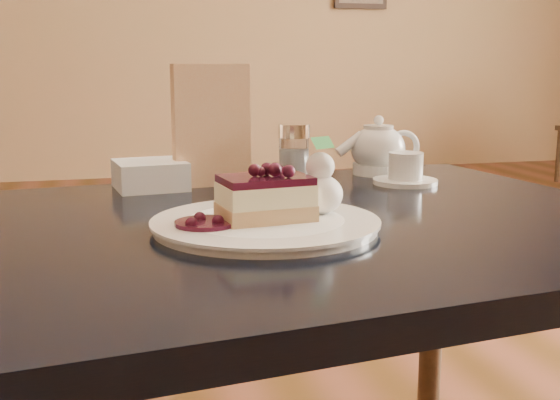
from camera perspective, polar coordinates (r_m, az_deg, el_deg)
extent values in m
cube|color=black|center=(0.91, -2.19, -2.90)|extent=(1.17, 0.85, 0.04)
cylinder|color=#44301C|center=(1.49, 12.16, -11.26)|extent=(0.05, 0.05, 0.65)
cylinder|color=white|center=(0.86, -1.19, -2.02)|extent=(0.27, 0.27, 0.01)
cube|color=tan|center=(0.86, -1.20, -0.97)|extent=(0.12, 0.09, 0.02)
cube|color=#FFF7BC|center=(0.85, -1.20, 0.52)|extent=(0.12, 0.09, 0.03)
cube|color=black|center=(0.85, -1.21, 1.67)|extent=(0.11, 0.09, 0.01)
ellipsoid|color=white|center=(0.89, 3.26, 0.47)|extent=(0.06, 0.06, 0.05)
cylinder|color=black|center=(0.83, -6.09, -1.91)|extent=(0.07, 0.07, 0.01)
cylinder|color=white|center=(1.21, 10.14, 1.49)|extent=(0.11, 0.11, 0.01)
cylinder|color=white|center=(1.20, 10.18, 2.75)|extent=(0.06, 0.06, 0.05)
ellipsoid|color=white|center=(1.30, 7.96, 3.95)|extent=(0.10, 0.10, 0.08)
cylinder|color=white|center=(1.29, 8.02, 6.08)|extent=(0.05, 0.05, 0.01)
cylinder|color=white|center=(1.27, 5.05, 3.88)|extent=(0.06, 0.02, 0.05)
cube|color=#FFE0B4|center=(1.16, -5.60, 6.03)|extent=(0.13, 0.04, 0.20)
cylinder|color=white|center=(1.20, 1.13, 3.27)|extent=(0.05, 0.05, 0.08)
cylinder|color=silver|center=(1.19, 1.14, 5.65)|extent=(0.05, 0.05, 0.02)
cube|color=white|center=(1.16, -10.51, 2.03)|extent=(0.12, 0.12, 0.05)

